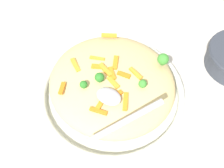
# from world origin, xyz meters

# --- Properties ---
(ground_plane) EXTENTS (2.40, 2.40, 0.00)m
(ground_plane) POSITION_xyz_m (0.00, 0.00, 0.00)
(ground_plane) COLOR beige
(serving_bowl) EXTENTS (0.36, 0.36, 0.04)m
(serving_bowl) POSITION_xyz_m (0.00, 0.00, 0.02)
(serving_bowl) COLOR silver
(serving_bowl) RESTS_ON ground_plane
(pasta_mound) EXTENTS (0.30, 0.29, 0.07)m
(pasta_mound) POSITION_xyz_m (0.00, 0.00, 0.07)
(pasta_mound) COLOR #D1BA7A
(pasta_mound) RESTS_ON serving_bowl
(carrot_piece_0) EXTENTS (0.02, 0.03, 0.01)m
(carrot_piece_0) POSITION_xyz_m (-0.08, -0.09, 0.10)
(carrot_piece_0) COLOR orange
(carrot_piece_0) RESTS_ON pasta_mound
(carrot_piece_1) EXTENTS (0.04, 0.03, 0.01)m
(carrot_piece_1) POSITION_xyz_m (-0.09, -0.02, 0.10)
(carrot_piece_1) COLOR orange
(carrot_piece_1) RESTS_ON pasta_mound
(carrot_piece_2) EXTENTS (0.04, 0.03, 0.01)m
(carrot_piece_2) POSITION_xyz_m (-0.02, 0.00, 0.11)
(carrot_piece_2) COLOR orange
(carrot_piece_2) RESTS_ON pasta_mound
(carrot_piece_3) EXTENTS (0.04, 0.02, 0.01)m
(carrot_piece_3) POSITION_xyz_m (0.01, -0.02, 0.10)
(carrot_piece_3) COLOR orange
(carrot_piece_3) RESTS_ON pasta_mound
(carrot_piece_4) EXTENTS (0.03, 0.02, 0.01)m
(carrot_piece_4) POSITION_xyz_m (-0.04, -0.00, 0.10)
(carrot_piece_4) COLOR orange
(carrot_piece_4) RESTS_ON pasta_mound
(carrot_piece_5) EXTENTS (0.04, 0.02, 0.01)m
(carrot_piece_5) POSITION_xyz_m (0.02, -0.09, 0.10)
(carrot_piece_5) COLOR orange
(carrot_piece_5) RESTS_ON pasta_mound
(carrot_piece_6) EXTENTS (0.01, 0.04, 0.01)m
(carrot_piece_6) POSITION_xyz_m (0.02, -0.07, 0.10)
(carrot_piece_6) COLOR orange
(carrot_piece_6) RESTS_ON pasta_mound
(carrot_piece_7) EXTENTS (0.03, 0.03, 0.01)m
(carrot_piece_7) POSITION_xyz_m (0.00, 0.00, 0.10)
(carrot_piece_7) COLOR orange
(carrot_piece_7) RESTS_ON pasta_mound
(carrot_piece_8) EXTENTS (0.03, 0.04, 0.01)m
(carrot_piece_8) POSITION_xyz_m (-0.01, 0.03, 0.10)
(carrot_piece_8) COLOR orange
(carrot_piece_8) RESTS_ON pasta_mound
(carrot_piece_9) EXTENTS (0.04, 0.03, 0.01)m
(carrot_piece_9) POSITION_xyz_m (-0.07, 0.10, 0.10)
(carrot_piece_9) COLOR orange
(carrot_piece_9) RESTS_ON pasta_mound
(carrot_piece_10) EXTENTS (0.04, 0.02, 0.01)m
(carrot_piece_10) POSITION_xyz_m (0.05, 0.03, 0.10)
(carrot_piece_10) COLOR orange
(carrot_piece_10) RESTS_ON pasta_mound
(carrot_piece_11) EXTENTS (0.03, 0.01, 0.01)m
(carrot_piece_11) POSITION_xyz_m (0.02, 0.01, 0.10)
(carrot_piece_11) COLOR orange
(carrot_piece_11) RESTS_ON pasta_mound
(carrot_piece_12) EXTENTS (0.02, 0.03, 0.01)m
(carrot_piece_12) POSITION_xyz_m (0.04, -0.04, 0.10)
(carrot_piece_12) COLOR orange
(carrot_piece_12) RESTS_ON pasta_mound
(carrot_piece_13) EXTENTS (0.04, 0.02, 0.01)m
(carrot_piece_13) POSITION_xyz_m (-0.05, 0.02, 0.10)
(carrot_piece_13) COLOR orange
(carrot_piece_13) RESTS_ON pasta_mound
(carrot_piece_14) EXTENTS (0.03, 0.04, 0.01)m
(carrot_piece_14) POSITION_xyz_m (0.06, -0.05, 0.10)
(carrot_piece_14) COLOR orange
(carrot_piece_14) RESTS_ON pasta_mound
(broccoli_floret_0) EXTENTS (0.02, 0.02, 0.02)m
(broccoli_floret_0) POSITION_xyz_m (-0.04, -0.06, 0.11)
(broccoli_floret_0) COLOR #296820
(broccoli_floret_0) RESTS_ON pasta_mound
(broccoli_floret_1) EXTENTS (0.02, 0.02, 0.03)m
(broccoli_floret_1) POSITION_xyz_m (-0.01, -0.03, 0.12)
(broccoli_floret_1) COLOR #296820
(broccoli_floret_1) RESTS_ON pasta_mound
(broccoli_floret_2) EXTENTS (0.03, 0.03, 0.03)m
(broccoli_floret_2) POSITION_xyz_m (0.08, 0.09, 0.11)
(broccoli_floret_2) COLOR #377928
(broccoli_floret_2) RESTS_ON pasta_mound
(broccoli_floret_3) EXTENTS (0.02, 0.02, 0.02)m
(broccoli_floret_3) POSITION_xyz_m (0.07, 0.01, 0.11)
(broccoli_floret_3) COLOR #377928
(broccoli_floret_3) RESTS_ON pasta_mound
(serving_spoon) EXTENTS (0.14, 0.14, 0.07)m
(serving_spoon) POSITION_xyz_m (0.05, -0.07, 0.12)
(serving_spoon) COLOR #B7B7BC
(serving_spoon) RESTS_ON pasta_mound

